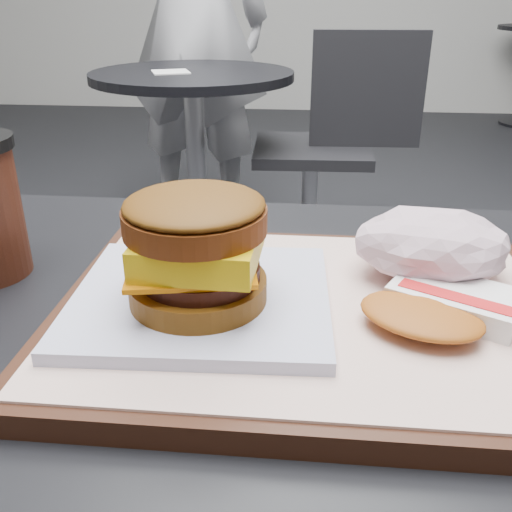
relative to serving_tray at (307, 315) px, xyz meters
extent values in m
cube|color=black|center=(-0.07, -0.02, -0.03)|extent=(0.80, 0.60, 0.04)
cube|color=black|center=(0.00, 0.00, 0.00)|extent=(0.38, 0.28, 0.02)
cube|color=silver|center=(0.00, 0.00, 0.01)|extent=(0.36, 0.26, 0.00)
cube|color=white|center=(-0.08, -0.01, 0.02)|extent=(0.20, 0.18, 0.01)
cylinder|color=brown|center=(-0.08, -0.02, 0.03)|extent=(0.10, 0.10, 0.02)
cylinder|color=black|center=(-0.08, -0.02, 0.04)|extent=(0.09, 0.09, 0.01)
cube|color=#D07007|center=(-0.08, -0.02, 0.05)|extent=(0.10, 0.10, 0.00)
cube|color=#DDBD0D|center=(-0.08, -0.02, 0.06)|extent=(0.08, 0.08, 0.02)
cylinder|color=#652E0E|center=(-0.08, -0.02, 0.08)|extent=(0.10, 0.10, 0.02)
ellipsoid|color=#62390E|center=(-0.08, -0.02, 0.09)|extent=(0.10, 0.10, 0.02)
cube|color=white|center=(0.11, 0.00, 0.02)|extent=(0.11, 0.09, 0.02)
cube|color=red|center=(0.11, -0.01, 0.03)|extent=(0.09, 0.06, 0.00)
ellipsoid|color=#B4611C|center=(0.08, -0.03, 0.02)|extent=(0.10, 0.09, 0.01)
cylinder|color=black|center=(-0.42, 1.63, -0.77)|extent=(0.44, 0.44, 0.02)
cylinder|color=#A5A5AA|center=(-0.42, 1.63, -0.41)|extent=(0.07, 0.07, 0.70)
cylinder|color=black|center=(-0.42, 1.63, -0.04)|extent=(0.70, 0.70, 0.03)
cube|color=white|center=(-0.48, 1.58, -0.03)|extent=(0.15, 0.15, 0.00)
cylinder|color=#B4B5BA|center=(0.00, 1.72, -0.56)|extent=(0.06, 0.06, 0.44)
cube|color=black|center=(0.00, 1.72, -0.32)|extent=(0.43, 0.43, 0.04)
cube|color=black|center=(0.19, 1.72, -0.10)|extent=(0.40, 0.04, 0.40)
imported|color=silver|center=(-0.52, 2.21, 0.12)|extent=(0.71, 0.52, 1.81)
camera|label=1|loc=(0.00, -0.38, 0.23)|focal=40.00mm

